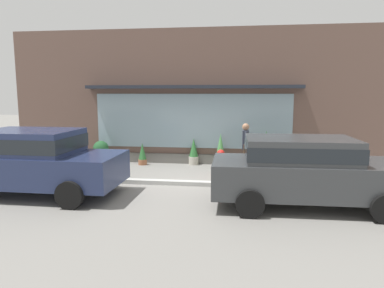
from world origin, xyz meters
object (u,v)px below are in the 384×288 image
object	(u,v)px
potted_plant_near_hydrant	(220,151)
potted_plant_corner_tall	(266,150)
fire_hydrant	(221,163)
potted_plant_low_front	(142,154)
potted_plant_window_center	(332,158)
pedestrian_with_handbag	(245,145)
parked_car_navy	(35,159)
parked_car_dark_gray	(305,168)
potted_plant_by_entrance	(194,152)
potted_plant_doorstep	(101,151)

from	to	relation	value
potted_plant_near_hydrant	potted_plant_corner_tall	size ratio (longest dim) A/B	0.92
fire_hydrant	potted_plant_near_hydrant	world-z (taller)	potted_plant_near_hydrant
fire_hydrant	potted_plant_low_front	size ratio (longest dim) A/B	1.05
potted_plant_window_center	pedestrian_with_handbag	bearing A→B (deg)	-158.95
potted_plant_near_hydrant	potted_plant_window_center	bearing A→B (deg)	-0.24
parked_car_navy	potted_plant_corner_tall	world-z (taller)	parked_car_navy
potted_plant_near_hydrant	potted_plant_corner_tall	distance (m)	1.61
potted_plant_window_center	parked_car_navy	bearing A→B (deg)	-153.52
parked_car_navy	potted_plant_window_center	size ratio (longest dim) A/B	5.12
parked_car_dark_gray	potted_plant_low_front	world-z (taller)	parked_car_dark_gray
potted_plant_window_center	potted_plant_by_entrance	bearing A→B (deg)	176.70
parked_car_dark_gray	potted_plant_low_front	bearing A→B (deg)	138.91
pedestrian_with_handbag	potted_plant_near_hydrant	bearing A→B (deg)	-146.94
potted_plant_by_entrance	potted_plant_corner_tall	world-z (taller)	potted_plant_corner_tall
potted_plant_window_center	potted_plant_doorstep	xyz separation A→B (m)	(-8.34, -0.05, 0.09)
potted_plant_doorstep	potted_plant_by_entrance	bearing A→B (deg)	5.42
parked_car_navy	potted_plant_doorstep	bearing A→B (deg)	89.36
potted_plant_window_center	potted_plant_corner_tall	bearing A→B (deg)	177.62
potted_plant_window_center	potted_plant_low_front	bearing A→B (deg)	-179.99
parked_car_navy	potted_plant_by_entrance	distance (m)	5.73
fire_hydrant	potted_plant_by_entrance	bearing A→B (deg)	122.93
pedestrian_with_handbag	potted_plant_window_center	world-z (taller)	pedestrian_with_handbag
parked_car_navy	potted_plant_window_center	distance (m)	9.42
fire_hydrant	parked_car_navy	size ratio (longest dim) A/B	0.20
potted_plant_near_hydrant	pedestrian_with_handbag	bearing A→B (deg)	-53.72
fire_hydrant	potted_plant_near_hydrant	distance (m)	1.44
potted_plant_near_hydrant	potted_plant_corner_tall	world-z (taller)	potted_plant_corner_tall
parked_car_navy	potted_plant_low_front	world-z (taller)	parked_car_navy
pedestrian_with_handbag	potted_plant_by_entrance	size ratio (longest dim) A/B	1.71
pedestrian_with_handbag	parked_car_dark_gray	xyz separation A→B (m)	(1.32, -3.12, -0.05)
pedestrian_with_handbag	potted_plant_low_front	distance (m)	3.96
potted_plant_window_center	potted_plant_corner_tall	size ratio (longest dim) A/B	0.63
pedestrian_with_handbag	potted_plant_window_center	bearing A→B (deg)	107.83
pedestrian_with_handbag	parked_car_dark_gray	world-z (taller)	pedestrian_with_handbag
parked_car_navy	potted_plant_doorstep	world-z (taller)	parked_car_navy
parked_car_dark_gray	potted_plant_by_entrance	bearing A→B (deg)	124.03
pedestrian_with_handbag	potted_plant_low_front	xyz separation A→B (m)	(-3.75, 1.16, -0.58)
parked_car_dark_gray	potted_plant_near_hydrant	bearing A→B (deg)	116.03
pedestrian_with_handbag	parked_car_navy	world-z (taller)	parked_car_navy
pedestrian_with_handbag	potted_plant_corner_tall	distance (m)	1.50
pedestrian_with_handbag	potted_plant_window_center	size ratio (longest dim) A/B	2.01
potted_plant_doorstep	pedestrian_with_handbag	bearing A→B (deg)	-11.77
parked_car_navy	potted_plant_by_entrance	xyz separation A→B (m)	(3.55, 4.48, -0.49)
potted_plant_near_hydrant	potted_plant_by_entrance	world-z (taller)	potted_plant_near_hydrant
pedestrian_with_handbag	parked_car_dark_gray	distance (m)	3.39
fire_hydrant	potted_plant_window_center	bearing A→B (deg)	20.44
potted_plant_near_hydrant	potted_plant_corner_tall	bearing A→B (deg)	2.75
parked_car_navy	potted_plant_by_entrance	bearing A→B (deg)	52.10
potted_plant_doorstep	potted_plant_near_hydrant	distance (m)	4.47
pedestrian_with_handbag	potted_plant_low_front	world-z (taller)	pedestrian_with_handbag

